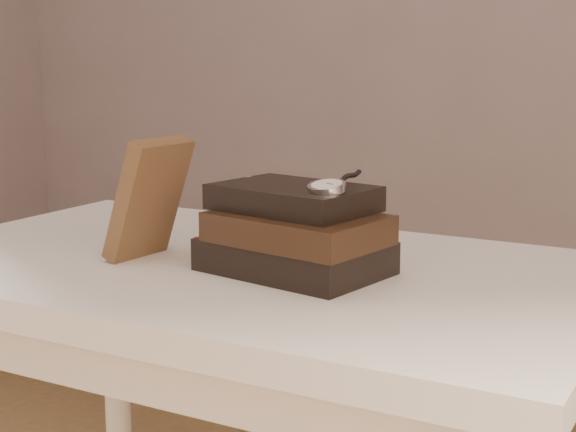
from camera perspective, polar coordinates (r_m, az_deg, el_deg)
The scene contains 5 objects.
table at distance 1.23m, azimuth -3.06°, elevation -7.14°, with size 1.00×0.60×0.75m.
book_stack at distance 1.13m, azimuth 0.49°, elevation -1.11°, with size 0.26×0.20×0.12m.
journal at distance 1.21m, azimuth -9.23°, elevation 1.15°, with size 0.03×0.11×0.17m, color #412B19.
pocket_watch at distance 1.08m, azimuth 2.74°, elevation 2.02°, with size 0.06×0.15×0.02m.
eyeglasses at distance 1.24m, azimuth -0.25°, elevation 0.50°, with size 0.11×0.13×0.05m.
Camera 1 is at (0.62, -0.64, 1.04)m, focal length 53.57 mm.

